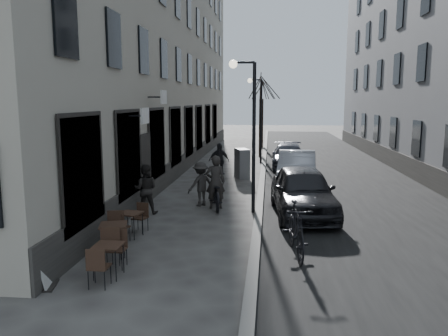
% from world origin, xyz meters
% --- Properties ---
extents(ground, '(120.00, 120.00, 0.00)m').
position_xyz_m(ground, '(0.00, 0.00, 0.00)').
color(ground, '#3E3B39').
rests_on(ground, ground).
extents(road, '(7.30, 60.00, 0.00)m').
position_xyz_m(road, '(3.85, 16.00, 0.00)').
color(road, black).
rests_on(road, ground).
extents(kerb, '(0.25, 60.00, 0.12)m').
position_xyz_m(kerb, '(0.20, 16.00, 0.06)').
color(kerb, slate).
rests_on(kerb, ground).
extents(building_left, '(4.00, 35.00, 16.00)m').
position_xyz_m(building_left, '(-6.00, 16.50, 8.00)').
color(building_left, '#A19887').
rests_on(building_left, ground).
extents(building_right, '(4.00, 35.00, 16.00)m').
position_xyz_m(building_right, '(9.50, 16.50, 8.00)').
color(building_right, gray).
rests_on(building_right, ground).
extents(streetlamp_near, '(0.90, 0.28, 5.09)m').
position_xyz_m(streetlamp_near, '(-0.17, 6.00, 3.16)').
color(streetlamp_near, black).
rests_on(streetlamp_near, ground).
extents(streetlamp_far, '(0.90, 0.28, 5.09)m').
position_xyz_m(streetlamp_far, '(-0.17, 18.00, 3.16)').
color(streetlamp_far, black).
rests_on(streetlamp_far, ground).
extents(tree_near, '(2.40, 2.40, 5.70)m').
position_xyz_m(tree_near, '(-0.10, 21.00, 4.66)').
color(tree_near, black).
rests_on(tree_near, ground).
extents(tree_far, '(2.40, 2.40, 5.70)m').
position_xyz_m(tree_far, '(-0.10, 27.00, 4.66)').
color(tree_far, black).
rests_on(tree_far, ground).
extents(bistro_set_a, '(0.59, 1.44, 0.85)m').
position_xyz_m(bistro_set_a, '(-2.89, 0.17, 0.44)').
color(bistro_set_a, '#312015').
rests_on(bistro_set_a, ground).
extents(bistro_set_b, '(0.83, 1.63, 0.93)m').
position_xyz_m(bistro_set_b, '(-3.25, 1.48, 0.48)').
color(bistro_set_b, '#312015').
rests_on(bistro_set_b, ground).
extents(bistro_set_c, '(0.69, 1.44, 0.83)m').
position_xyz_m(bistro_set_c, '(-3.29, 2.94, 0.42)').
color(bistro_set_c, '#312015').
rests_on(bistro_set_c, ground).
extents(sign_board, '(0.47, 0.65, 1.04)m').
position_xyz_m(sign_board, '(-4.01, -0.45, 0.42)').
color(sign_board, black).
rests_on(sign_board, ground).
extents(utility_cabinet, '(0.83, 1.09, 1.45)m').
position_xyz_m(utility_cabinet, '(-0.80, 12.58, 0.72)').
color(utility_cabinet, slate).
rests_on(utility_cabinet, ground).
extents(bicycle, '(1.18, 2.30, 1.15)m').
position_xyz_m(bicycle, '(-1.35, 6.45, 0.58)').
color(bicycle, black).
rests_on(bicycle, ground).
extents(cyclist_rider, '(0.76, 0.58, 1.89)m').
position_xyz_m(cyclist_rider, '(-1.35, 6.45, 0.94)').
color(cyclist_rider, '#2A2724').
rests_on(cyclist_rider, ground).
extents(pedestrian_near, '(0.88, 0.72, 1.68)m').
position_xyz_m(pedestrian_near, '(-3.60, 5.50, 0.84)').
color(pedestrian_near, black).
rests_on(pedestrian_near, ground).
extents(pedestrian_mid, '(1.16, 1.13, 1.59)m').
position_xyz_m(pedestrian_mid, '(-1.93, 6.78, 0.80)').
color(pedestrian_mid, '#2B2825').
rests_on(pedestrian_mid, ground).
extents(pedestrian_far, '(1.04, 0.49, 1.73)m').
position_xyz_m(pedestrian_far, '(-1.92, 12.50, 0.86)').
color(pedestrian_far, black).
rests_on(pedestrian_far, ground).
extents(car_near, '(2.26, 4.86, 1.61)m').
position_xyz_m(car_near, '(1.64, 5.90, 0.80)').
color(car_near, black).
rests_on(car_near, ground).
extents(car_mid, '(1.93, 4.74, 1.53)m').
position_xyz_m(car_mid, '(1.75, 11.08, 0.76)').
color(car_mid, '#9D9FA6').
rests_on(car_mid, ground).
extents(car_far, '(1.91, 4.60, 1.33)m').
position_xyz_m(car_far, '(1.61, 16.19, 0.67)').
color(car_far, '#3F404A').
rests_on(car_far, ground).
extents(moped, '(0.83, 2.23, 1.31)m').
position_xyz_m(moped, '(1.20, 1.94, 0.66)').
color(moped, black).
rests_on(moped, ground).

